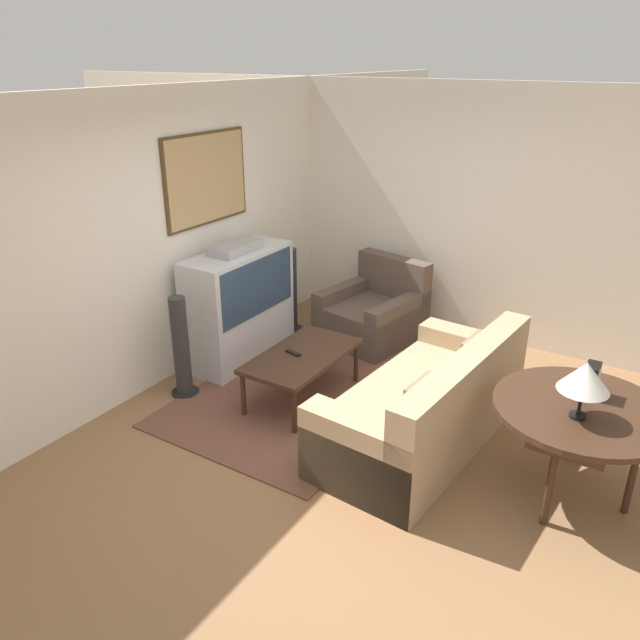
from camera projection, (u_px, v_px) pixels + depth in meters
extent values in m
plane|color=#8E6642|center=(352.00, 444.00, 5.10)|extent=(12.00, 12.00, 0.00)
cube|color=silver|center=(149.00, 245.00, 5.61)|extent=(12.00, 0.06, 2.70)
cube|color=#4C381E|center=(206.00, 179.00, 5.98)|extent=(1.12, 0.03, 0.87)
cube|color=tan|center=(208.00, 179.00, 5.97)|extent=(1.07, 0.01, 0.82)
cube|color=silver|center=(477.00, 216.00, 6.61)|extent=(0.06, 12.00, 2.70)
cube|color=brown|center=(302.00, 392.00, 5.87)|extent=(2.55, 1.80, 0.01)
cube|color=silver|center=(241.00, 335.00, 6.45)|extent=(1.21, 0.50, 0.52)
cube|color=silver|center=(238.00, 282.00, 6.22)|extent=(1.21, 0.50, 0.63)
cube|color=#2D425B|center=(258.00, 287.00, 6.10)|extent=(1.09, 0.01, 0.56)
cube|color=#9E9EA3|center=(236.00, 248.00, 6.08)|extent=(0.55, 0.27, 0.09)
cube|color=tan|center=(421.00, 414.00, 5.07)|extent=(2.10, 1.09, 0.48)
cube|color=tan|center=(467.00, 380.00, 4.70)|extent=(2.04, 0.38, 0.40)
cube|color=tan|center=(468.00, 365.00, 5.70)|extent=(0.31, 0.95, 0.64)
cube|color=tan|center=(361.00, 459.00, 4.37)|extent=(0.31, 0.95, 0.64)
cube|color=#7C664D|center=(475.00, 357.00, 5.12)|extent=(0.37, 0.15, 0.34)
cube|color=#7C664D|center=(422.00, 403.00, 4.45)|extent=(0.37, 0.15, 0.34)
cube|color=brown|center=(371.00, 322.00, 6.88)|extent=(1.12, 1.06, 0.42)
cube|color=brown|center=(394.00, 276.00, 6.97)|extent=(0.34, 0.91, 0.44)
cube|color=brown|center=(346.00, 307.00, 7.08)|extent=(0.98, 0.33, 0.56)
cube|color=brown|center=(398.00, 325.00, 6.62)|extent=(0.98, 0.33, 0.56)
cube|color=#3D2619|center=(302.00, 356.00, 5.60)|extent=(1.15, 0.63, 0.04)
cylinder|color=#3D2619|center=(294.00, 412.00, 5.15)|extent=(0.04, 0.04, 0.42)
cylinder|color=#3D2619|center=(356.00, 363.00, 5.97)|extent=(0.04, 0.04, 0.42)
cylinder|color=#3D2619|center=(243.00, 395.00, 5.42)|extent=(0.04, 0.04, 0.42)
cylinder|color=#3D2619|center=(309.00, 350.00, 6.23)|extent=(0.04, 0.04, 0.42)
cylinder|color=#3D2619|center=(582.00, 410.00, 4.26)|extent=(1.20, 1.20, 0.04)
cube|color=#3D2619|center=(580.00, 417.00, 4.28)|extent=(1.02, 0.48, 0.08)
cylinder|color=#3D2619|center=(550.00, 483.00, 4.11)|extent=(0.05, 0.05, 0.68)
cylinder|color=#3D2619|center=(577.00, 424.00, 4.76)|extent=(0.05, 0.05, 0.68)
cylinder|color=#3D2619|center=(633.00, 472.00, 4.21)|extent=(0.05, 0.05, 0.68)
cylinder|color=black|center=(578.00, 416.00, 4.12)|extent=(0.11, 0.11, 0.02)
cylinder|color=black|center=(582.00, 392.00, 4.05)|extent=(0.02, 0.02, 0.34)
cone|color=white|center=(585.00, 376.00, 4.01)|extent=(0.33, 0.33, 0.20)
cube|color=black|center=(591.00, 380.00, 4.36)|extent=(0.17, 0.09, 0.24)
cylinder|color=white|center=(599.00, 376.00, 4.31)|extent=(0.12, 0.01, 0.12)
cube|color=black|center=(293.00, 353.00, 5.59)|extent=(0.07, 0.17, 0.02)
cylinder|color=black|center=(185.00, 392.00, 5.86)|extent=(0.26, 0.26, 0.02)
cylinder|color=#2D2D2D|center=(181.00, 347.00, 5.67)|extent=(0.15, 0.15, 0.96)
cylinder|color=black|center=(291.00, 328.00, 7.21)|extent=(0.26, 0.26, 0.02)
cylinder|color=#2D2D2D|center=(290.00, 290.00, 7.03)|extent=(0.15, 0.15, 0.96)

